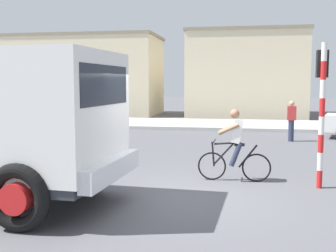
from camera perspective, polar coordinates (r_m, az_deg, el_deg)
ground_plane at (r=8.65m, az=1.89°, el=-9.73°), size 120.00×120.00×0.00m
sidewalk_far at (r=22.83m, az=6.99°, el=0.22°), size 80.00×5.00×0.16m
cyclist at (r=9.98m, az=9.14°, el=-2.61°), size 1.73×0.50×1.72m
traffic_light_pole at (r=9.77m, az=20.33°, el=4.00°), size 0.24×0.43×3.20m
pedestrian_near_kerb at (r=17.31m, az=16.54°, el=0.76°), size 0.34×0.22×1.62m
building_corner_left at (r=32.03m, az=-11.16°, el=6.82°), size 11.07×5.62×5.78m
building_mid_block at (r=30.54m, az=10.56°, el=6.93°), size 7.92×8.10×5.82m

